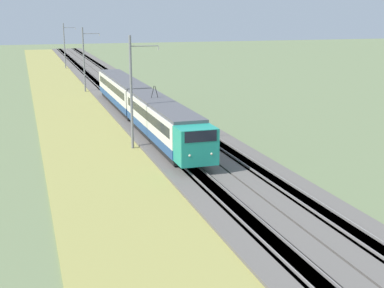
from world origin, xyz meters
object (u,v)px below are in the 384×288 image
at_px(catenary_mast_distant, 65,45).
at_px(catenary_mast_far, 84,59).
at_px(passenger_train, 140,103).
at_px(catenary_mast_mid, 132,92).

bearing_deg(catenary_mast_distant, catenary_mast_far, 180.00).
height_order(passenger_train, catenary_mast_far, catenary_mast_far).
relative_size(catenary_mast_mid, catenary_mast_far, 1.03).
bearing_deg(catenary_mast_far, passenger_train, -173.77).
bearing_deg(catenary_mast_far, catenary_mast_mid, 180.00).
relative_size(catenary_mast_mid, catenary_mast_distant, 1.04).
bearing_deg(catenary_mast_mid, catenary_mast_far, -0.00).
height_order(passenger_train, catenary_mast_distant, catenary_mast_distant).
bearing_deg(passenger_train, catenary_mast_distant, -177.39).
bearing_deg(catenary_mast_far, catenary_mast_distant, -0.00).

